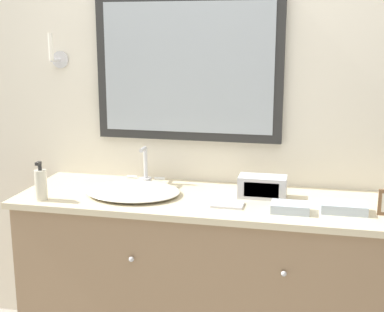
% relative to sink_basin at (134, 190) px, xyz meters
% --- Properties ---
extents(wall_back, '(8.00, 0.18, 2.55)m').
position_rel_sink_basin_xyz_m(wall_back, '(0.40, 0.34, 0.36)').
color(wall_back, silver).
rests_on(wall_back, ground_plane).
extents(vanity_counter, '(1.93, 0.59, 0.90)m').
position_rel_sink_basin_xyz_m(vanity_counter, '(0.41, 0.02, -0.47)').
color(vanity_counter, '#937556').
rests_on(vanity_counter, ground_plane).
extents(sink_basin, '(0.46, 0.42, 0.20)m').
position_rel_sink_basin_xyz_m(sink_basin, '(0.00, 0.00, 0.00)').
color(sink_basin, silver).
rests_on(sink_basin, vanity_counter).
extents(soap_bottle, '(0.06, 0.06, 0.19)m').
position_rel_sink_basin_xyz_m(soap_bottle, '(-0.39, -0.18, 0.06)').
color(soap_bottle, beige).
rests_on(soap_bottle, vanity_counter).
extents(appliance_box, '(0.23, 0.12, 0.10)m').
position_rel_sink_basin_xyz_m(appliance_box, '(0.62, 0.09, 0.03)').
color(appliance_box, '#BCBCC1').
rests_on(appliance_box, vanity_counter).
extents(hand_towel_near_sink, '(0.17, 0.11, 0.04)m').
position_rel_sink_basin_xyz_m(hand_towel_near_sink, '(0.76, -0.11, 0.00)').
color(hand_towel_near_sink, '#A8B7C6').
rests_on(hand_towel_near_sink, vanity_counter).
extents(hand_towel_far_corner, '(0.20, 0.12, 0.04)m').
position_rel_sink_basin_xyz_m(hand_towel_far_corner, '(0.99, -0.06, 0.00)').
color(hand_towel_far_corner, '#A8B7C6').
rests_on(hand_towel_far_corner, vanity_counter).
extents(metal_tray, '(0.14, 0.10, 0.01)m').
position_rel_sink_basin_xyz_m(metal_tray, '(0.48, -0.08, -0.01)').
color(metal_tray, silver).
rests_on(metal_tray, vanity_counter).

